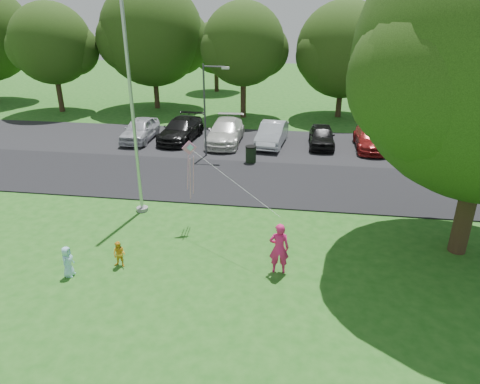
# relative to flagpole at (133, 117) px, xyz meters

# --- Properties ---
(ground) EXTENTS (120.00, 120.00, 0.00)m
(ground) POSITION_rel_flagpole_xyz_m (3.50, -5.00, -4.17)
(ground) COLOR #215F19
(ground) RESTS_ON ground
(park_road) EXTENTS (60.00, 6.00, 0.06)m
(park_road) POSITION_rel_flagpole_xyz_m (3.50, 4.00, -4.14)
(park_road) COLOR black
(park_road) RESTS_ON ground
(parking_strip) EXTENTS (42.00, 7.00, 0.06)m
(parking_strip) POSITION_rel_flagpole_xyz_m (3.50, 10.50, -4.14)
(parking_strip) COLOR black
(parking_strip) RESTS_ON ground
(flagpole) EXTENTS (0.50, 0.50, 10.00)m
(flagpole) POSITION_rel_flagpole_xyz_m (0.00, 0.00, 0.00)
(flagpole) COLOR #B7BABF
(flagpole) RESTS_ON ground
(street_lamp) EXTENTS (1.50, 0.20, 5.34)m
(street_lamp) POSITION_rel_flagpole_xyz_m (1.34, 7.70, -0.96)
(street_lamp) COLOR #3F3F44
(street_lamp) RESTS_ON ground
(trash_can) EXTENTS (0.63, 0.63, 1.01)m
(trash_can) POSITION_rel_flagpole_xyz_m (3.92, 6.89, -3.66)
(trash_can) COLOR black
(trash_can) RESTS_ON ground
(tree_row) EXTENTS (64.35, 11.94, 10.88)m
(tree_row) POSITION_rel_flagpole_xyz_m (5.09, 19.23, 1.55)
(tree_row) COLOR #332316
(tree_row) RESTS_ON ground
(horizon_trees) EXTENTS (77.46, 7.20, 7.02)m
(horizon_trees) POSITION_rel_flagpole_xyz_m (7.56, 28.88, 0.14)
(horizon_trees) COLOR #332316
(horizon_trees) RESTS_ON ground
(parked_cars) EXTENTS (16.66, 5.30, 1.48)m
(parked_cars) POSITION_rel_flagpole_xyz_m (2.89, 10.50, -3.40)
(parked_cars) COLOR silver
(parked_cars) RESTS_ON ground
(woman) EXTENTS (0.69, 0.48, 1.81)m
(woman) POSITION_rel_flagpole_xyz_m (6.19, -3.83, -3.26)
(woman) COLOR #E71E6D
(woman) RESTS_ON ground
(child_yellow) EXTENTS (0.48, 0.39, 0.94)m
(child_yellow) POSITION_rel_flagpole_xyz_m (0.81, -4.30, -3.69)
(child_yellow) COLOR yellow
(child_yellow) RESTS_ON ground
(child_blue) EXTENTS (0.36, 0.54, 1.08)m
(child_blue) POSITION_rel_flagpole_xyz_m (-0.62, -5.08, -3.63)
(child_blue) COLOR #A6E3FF
(child_blue) RESTS_ON ground
(kite) EXTENTS (3.94, 3.09, 2.50)m
(kite) POSITION_rel_flagpole_xyz_m (2.60, -1.06, -1.33)
(kite) COLOR pink
(kite) RESTS_ON ground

